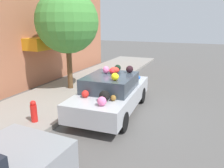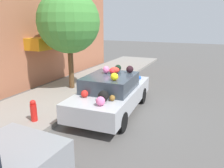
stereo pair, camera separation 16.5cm
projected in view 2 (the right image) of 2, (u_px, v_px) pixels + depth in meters
The scene contains 6 objects.
ground_plane at pixel (112, 111), 8.02m from camera, with size 60.00×60.00×0.00m, color #565451.
sidewalk_curb at pixel (53, 99), 9.07m from camera, with size 24.00×3.20×0.14m.
building_facade at pixel (8, 33), 9.31m from camera, with size 18.00×1.20×5.53m.
street_tree at pixel (69, 22), 9.65m from camera, with size 2.78×2.78×4.43m.
fire_hydrant at pixel (34, 111), 6.84m from camera, with size 0.20×0.20×0.70m.
art_car at pixel (112, 93), 7.78m from camera, with size 4.31×2.04×1.66m.
Camera 2 is at (-6.77, -3.09, 3.15)m, focal length 35.00 mm.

